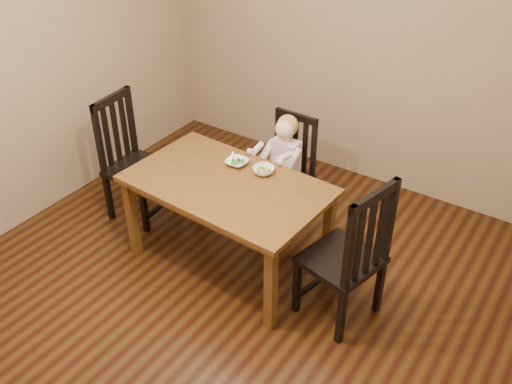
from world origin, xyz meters
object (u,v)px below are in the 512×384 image
Objects in this scene: bowl_veg at (263,170)px; bowl_peas at (237,162)px; toddler at (284,160)px; chair_child at (287,172)px; chair_right at (349,256)px; dining_table at (227,192)px; chair_left at (132,161)px.

bowl_peas is at bearing -177.50° from bowl_veg.
toddler reaches higher than bowl_veg.
chair_child is at bearing -90.00° from toddler.
chair_child reaches higher than toddler.
chair_right is at bearing 143.49° from toddler.
toddler is at bearing 85.44° from dining_table.
dining_table is 1.01m from chair_right.
chair_right reaches higher than bowl_peas.
chair_left is 1.25m from bowl_veg.
bowl_veg reaches higher than dining_table.
bowl_peas is 1.00× the size of bowl_veg.
bowl_veg is (0.09, -0.45, 0.17)m from toddler.
chair_child is at bearing 74.52° from bowl_peas.
chair_left is (-1.06, 0.09, -0.13)m from dining_table.
chair_child is at bearing 85.64° from dining_table.
bowl_peas reaches higher than dining_table.
bowl_peas is 0.23m from bowl_veg.
chair_right is at bearing -18.42° from bowl_veg.
bowl_veg is at bearing 2.50° from bowl_peas.
chair_left is 0.97× the size of chair_right.
dining_table is 1.39× the size of chair_left.
chair_left is at bearing -171.07° from bowl_peas.
chair_child reaches higher than bowl_peas.
bowl_veg reaches higher than bowl_peas.
toddler reaches higher than bowl_peas.
chair_child reaches higher than dining_table.
chair_child is at bearing 63.04° from chair_right.
bowl_peas is at bearing 88.56° from chair_right.
toddler is 3.17× the size of bowl_peas.
dining_table is 2.88× the size of toddler.
toddler is (0.06, 0.71, -0.06)m from dining_table.
dining_table is at bearing 80.08° from chair_left.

